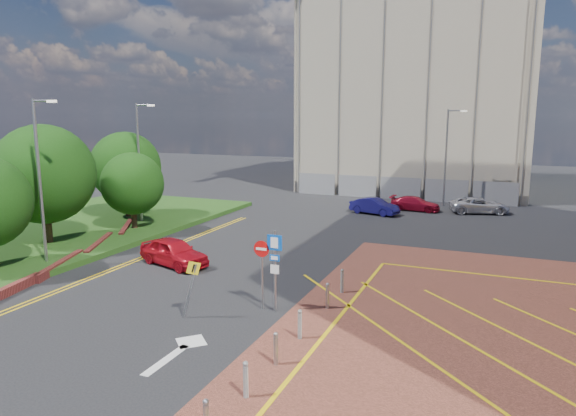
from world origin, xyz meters
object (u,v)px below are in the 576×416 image
Objects in this scene: tree_b at (44,174)px; tree_d at (126,167)px; tree_c at (132,184)px; lamp_left_far at (140,158)px; car_silver_back at (479,205)px; car_blue_back at (374,206)px; lamp_back at (447,154)px; warning_sign at (191,282)px; lamp_left_near at (40,175)px; sign_cluster at (270,262)px; car_red_left at (174,252)px; car_red_back at (415,204)px.

tree_b reaches higher than tree_d.
lamp_left_far is at bearing 114.71° from tree_c.
lamp_left_far is 1.79× the size of car_silver_back.
car_silver_back is (7.45, 3.52, -0.00)m from car_blue_back.
tree_d reaches higher than tree_c.
tree_c is at bearing -134.32° from lamp_back.
tree_c is at bearing 110.46° from car_silver_back.
tree_d is (-3.00, 3.00, 0.68)m from tree_c.
warning_sign is at bearing -46.23° from lamp_left_far.
warning_sign is at bearing -43.91° from tree_d.
lamp_left_near is 13.04m from sign_cluster.
tree_b is at bearing 154.46° from car_blue_back.
lamp_left_near is (3.08, -3.00, 0.42)m from tree_b.
car_red_left is 18.49m from car_blue_back.
lamp_left_near is at bearing -122.40° from lamp_back.
tree_d is at bearing 135.36° from car_blue_back.
tree_c is 15.93m from warning_sign.
tree_d reaches higher than warning_sign.
warning_sign reaches higher than car_blue_back.
warning_sign is 0.58× the size of car_red_back.
tree_b reaches higher than car_red_back.
sign_cluster is at bearing -4.56° from lamp_left_near.
car_silver_back is (4.79, 0.78, 0.05)m from car_red_back.
tree_d is 1.56× the size of car_red_back.
tree_c is 2.18× the size of warning_sign.
tree_b is at bearing 105.76° from car_red_left.
tree_d is 0.76× the size of lamp_left_near.
car_blue_back is 0.97× the size of car_red_back.
sign_cluster is at bearing 179.09° from car_red_back.
car_silver_back is (20.43, 15.64, -2.57)m from tree_c.
tree_d is 2.44m from lamp_left_far.
car_silver_back is at bearing -49.09° from car_blue_back.
car_silver_back is (13.70, 20.92, -0.07)m from car_red_left.
tree_b is 7.10m from lamp_left_far.
lamp_left_near is at bearing -44.25° from tree_b.
tree_b is 1.11× the size of tree_d.
tree_b reaches higher than car_red_left.
lamp_left_near is at bearing 151.02° from car_red_back.
warning_sign is at bearing -140.83° from sign_cluster.
car_red_left is (-10.85, -23.28, -3.67)m from lamp_back.
lamp_left_far is (2.08, -1.00, 0.79)m from tree_d.
warning_sign is 26.14m from car_red_back.
tree_b is 1.51× the size of car_silver_back.
lamp_back is at bearing 57.60° from lamp_left_near.
lamp_back reaches higher than tree_b.
tree_b is 16.46m from sign_cluster.
car_red_back is at bearing 37.84° from lamp_left_far.
lamp_left_near reaches higher than tree_b.
car_blue_back is at bearing 139.33° from car_red_back.
car_silver_back is at bearing 37.44° from tree_c.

